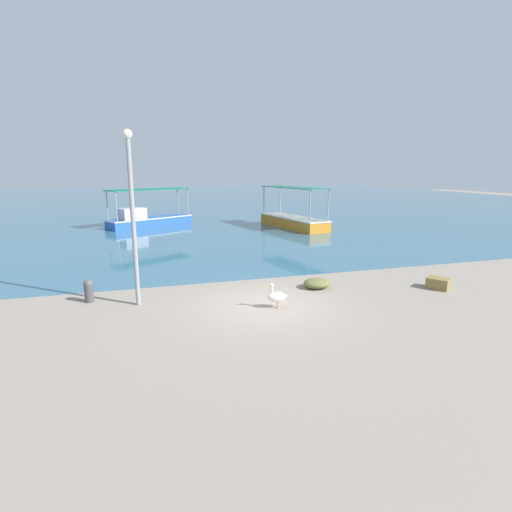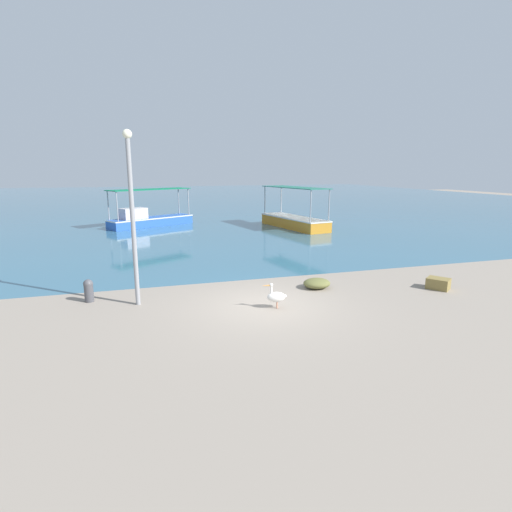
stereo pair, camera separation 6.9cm
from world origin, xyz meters
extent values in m
plane|color=gray|center=(0.00, 0.00, 0.00)|extent=(120.00, 120.00, 0.00)
cube|color=#366680|center=(0.00, 48.00, 0.00)|extent=(110.00, 90.00, 0.00)
cube|color=blue|center=(-2.71, 19.56, 0.33)|extent=(6.40, 4.54, 0.66)
cube|color=silver|center=(-2.71, 19.56, 0.62)|extent=(6.45, 4.60, 0.08)
cylinder|color=#99999E|center=(-0.43, 21.60, 1.69)|extent=(0.08, 0.08, 2.05)
cylinder|color=#99999E|center=(0.21, 20.46, 1.69)|extent=(0.08, 0.08, 2.05)
cylinder|color=#99999E|center=(-5.63, 18.65, 1.69)|extent=(0.08, 0.08, 2.05)
cylinder|color=#99999E|center=(-4.99, 17.51, 1.69)|extent=(0.08, 0.08, 2.05)
cube|color=#0D6A44|center=(-2.71, 19.56, 2.74)|extent=(6.27, 4.53, 0.05)
cube|color=silver|center=(-3.98, 18.84, 1.05)|extent=(2.09, 1.83, 0.79)
cube|color=orange|center=(7.28, 15.70, 0.40)|extent=(3.04, 6.79, 0.79)
cube|color=silver|center=(7.28, 15.70, 0.75)|extent=(3.08, 6.84, 0.08)
cylinder|color=#99999E|center=(8.63, 12.88, 1.84)|extent=(0.08, 0.08, 2.10)
cylinder|color=#99999E|center=(7.16, 12.58, 1.84)|extent=(0.08, 0.08, 2.10)
cylinder|color=#99999E|center=(7.40, 18.83, 1.84)|extent=(0.08, 0.08, 2.10)
cylinder|color=#99999E|center=(5.93, 18.53, 1.84)|extent=(0.08, 0.08, 2.10)
cube|color=#236757|center=(7.28, 15.70, 2.92)|extent=(3.09, 6.62, 0.05)
cylinder|color=#E0997A|center=(0.31, -0.40, 0.11)|extent=(0.03, 0.03, 0.22)
cylinder|color=#E0997A|center=(0.33, -0.30, 0.11)|extent=(0.03, 0.03, 0.22)
ellipsoid|color=white|center=(0.29, -0.35, 0.36)|extent=(0.59, 0.35, 0.32)
ellipsoid|color=white|center=(0.54, -0.38, 0.38)|extent=(0.18, 0.14, 0.10)
cylinder|color=white|center=(0.14, -0.33, 0.58)|extent=(0.07, 0.07, 0.26)
sphere|color=white|center=(0.14, -0.33, 0.74)|extent=(0.11, 0.11, 0.11)
cone|color=#E5933F|center=(-0.03, -0.30, 0.73)|extent=(0.30, 0.10, 0.06)
cylinder|color=gray|center=(-3.79, 1.21, 2.54)|extent=(0.14, 0.14, 5.07)
sphere|color=#EAEACC|center=(-3.79, 1.21, 5.18)|extent=(0.28, 0.28, 0.28)
cylinder|color=#47474C|center=(-5.29, 1.94, 0.28)|extent=(0.29, 0.29, 0.56)
sphere|color=#4C4C51|center=(-5.29, 1.94, 0.60)|extent=(0.30, 0.30, 0.30)
ellipsoid|color=olive|center=(2.40, 1.25, 0.18)|extent=(0.99, 0.84, 0.35)
cube|color=olive|center=(6.52, -0.06, 0.20)|extent=(0.88, 0.92, 0.39)
camera|label=1|loc=(-3.67, -11.35, 4.18)|focal=28.00mm
camera|label=2|loc=(-3.60, -11.37, 4.18)|focal=28.00mm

